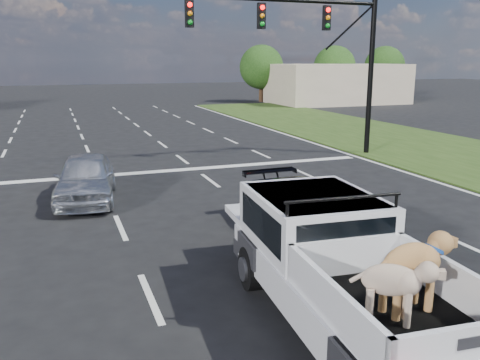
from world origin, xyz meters
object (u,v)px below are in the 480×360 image
Objects in this scene: traffic_signal at (321,41)px; pickup_truck at (341,268)px; black_coupe at (306,211)px; silver_sedan at (85,178)px.

pickup_truck is at bearing -117.20° from traffic_signal.
black_coupe is at bearing 74.12° from pickup_truck.
traffic_signal is 14.49m from pickup_truck.
pickup_truck is at bearing -62.64° from silver_sedan.
traffic_signal reaches higher than pickup_truck.
black_coupe is at bearing -120.05° from traffic_signal.
traffic_signal is 1.62× the size of pickup_truck.
silver_sedan reaches higher than black_coupe.
pickup_truck reaches higher than silver_sedan.
pickup_truck is 1.32× the size of black_coupe.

